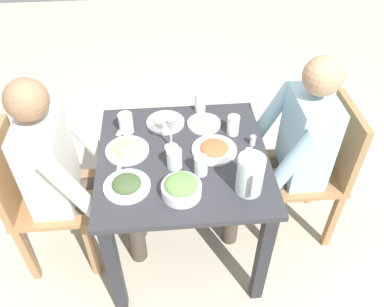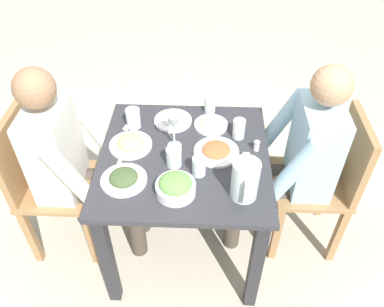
# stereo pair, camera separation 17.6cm
# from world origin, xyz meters

# --- Properties ---
(ground_plane) EXTENTS (8.00, 8.00, 0.00)m
(ground_plane) POSITION_xyz_m (0.00, 0.00, 0.00)
(ground_plane) COLOR #B7AD99
(dining_table) EXTENTS (0.84, 0.84, 0.73)m
(dining_table) POSITION_xyz_m (0.00, 0.00, 0.60)
(dining_table) COLOR #2D2D33
(dining_table) RESTS_ON ground_plane
(chair_near) EXTENTS (0.40, 0.40, 0.89)m
(chair_near) POSITION_xyz_m (-0.02, -0.77, 0.51)
(chair_near) COLOR #997047
(chair_near) RESTS_ON ground_plane
(chair_far) EXTENTS (0.40, 0.40, 0.89)m
(chair_far) POSITION_xyz_m (-0.10, 0.77, 0.51)
(chair_far) COLOR #997047
(chair_far) RESTS_ON ground_plane
(diner_near) EXTENTS (0.48, 0.53, 1.19)m
(diner_near) POSITION_xyz_m (-0.02, -0.56, 0.65)
(diner_near) COLOR silver
(diner_near) RESTS_ON ground_plane
(diner_far) EXTENTS (0.48, 0.53, 1.19)m
(diner_far) POSITION_xyz_m (-0.10, 0.56, 0.65)
(diner_far) COLOR #9EC6E0
(diner_far) RESTS_ON ground_plane
(water_pitcher) EXTENTS (0.16, 0.12, 0.19)m
(water_pitcher) POSITION_xyz_m (0.25, 0.28, 0.83)
(water_pitcher) COLOR silver
(water_pitcher) RESTS_ON dining_table
(salad_bowl) EXTENTS (0.18, 0.18, 0.09)m
(salad_bowl) POSITION_xyz_m (0.25, -0.02, 0.77)
(salad_bowl) COLOR white
(salad_bowl) RESTS_ON dining_table
(plate_dolmas) EXTENTS (0.21, 0.21, 0.05)m
(plate_dolmas) POSITION_xyz_m (0.19, -0.27, 0.75)
(plate_dolmas) COLOR white
(plate_dolmas) RESTS_ON dining_table
(plate_yoghurt) EXTENTS (0.20, 0.20, 0.06)m
(plate_yoghurt) POSITION_xyz_m (-0.27, -0.08, 0.75)
(plate_yoghurt) COLOR white
(plate_yoghurt) RESTS_ON dining_table
(plate_rice_curry) EXTENTS (0.22, 0.22, 0.04)m
(plate_rice_curry) POSITION_xyz_m (-0.02, 0.16, 0.75)
(plate_rice_curry) COLOR white
(plate_rice_curry) RESTS_ON dining_table
(plate_fries) EXTENTS (0.22, 0.22, 0.06)m
(plate_fries) POSITION_xyz_m (-0.06, -0.27, 0.75)
(plate_fries) COLOR white
(plate_fries) RESTS_ON dining_table
(plate_beans) EXTENTS (0.18, 0.18, 0.04)m
(plate_beans) POSITION_xyz_m (-0.24, 0.13, 0.75)
(plate_beans) COLOR white
(plate_beans) RESTS_ON dining_table
(water_glass_center) EXTENTS (0.06, 0.06, 0.11)m
(water_glass_center) POSITION_xyz_m (-0.15, 0.27, 0.79)
(water_glass_center) COLOR silver
(water_glass_center) RESTS_ON dining_table
(water_glass_far_left) EXTENTS (0.06, 0.06, 0.10)m
(water_glass_far_left) POSITION_xyz_m (0.12, 0.08, 0.78)
(water_glass_far_left) COLOR silver
(water_glass_far_left) RESTS_ON dining_table
(water_glass_near_right) EXTENTS (0.07, 0.07, 0.10)m
(water_glass_near_right) POSITION_xyz_m (0.07, -0.04, 0.78)
(water_glass_near_right) COLOR silver
(water_glass_near_right) RESTS_ON dining_table
(water_glass_near_left) EXTENTS (0.06, 0.06, 0.11)m
(water_glass_near_left) POSITION_xyz_m (-0.37, 0.12, 0.79)
(water_glass_near_left) COLOR silver
(water_glass_near_left) RESTS_ON dining_table
(water_glass_by_pitcher) EXTENTS (0.08, 0.08, 0.11)m
(water_glass_by_pitcher) POSITION_xyz_m (-0.22, -0.28, 0.79)
(water_glass_by_pitcher) COLOR silver
(water_glass_by_pitcher) RESTS_ON dining_table
(wine_glass) EXTENTS (0.08, 0.08, 0.20)m
(wine_glass) POSITION_xyz_m (-0.07, -0.05, 0.87)
(wine_glass) COLOR silver
(wine_glass) RESTS_ON dining_table
(salt_shaker) EXTENTS (0.03, 0.03, 0.05)m
(salt_shaker) POSITION_xyz_m (-0.05, 0.36, 0.76)
(salt_shaker) COLOR white
(salt_shaker) RESTS_ON dining_table
(fork_near) EXTENTS (0.17, 0.07, 0.01)m
(fork_near) POSITION_xyz_m (-0.26, -0.30, 0.74)
(fork_near) COLOR silver
(fork_near) RESTS_ON dining_table
(knife_near) EXTENTS (0.19, 0.03, 0.01)m
(knife_near) POSITION_xyz_m (0.12, -0.31, 0.74)
(knife_near) COLOR silver
(knife_near) RESTS_ON dining_table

